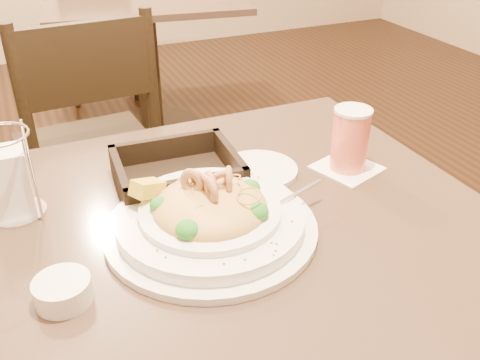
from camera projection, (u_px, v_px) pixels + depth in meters
name	position (u px, v px, depth m)	size (l,w,h in m)	color
main_table	(244.00, 320.00, 1.04)	(0.90, 0.90, 0.73)	black
background_table	(145.00, 41.00, 2.70)	(1.02, 1.02, 0.73)	black
dining_chair_near	(90.00, 144.00, 1.71)	(0.45, 0.45, 0.93)	black
dining_chair_far	(95.00, 16.00, 3.14)	(0.46, 0.46, 0.93)	black
pasta_bowl	(210.00, 215.00, 0.89)	(0.40, 0.36, 0.12)	white
drink_glass	(350.00, 140.00, 1.07)	(0.15, 0.15, 0.13)	white
bread_basket	(177.00, 176.00, 1.03)	(0.24, 0.20, 0.06)	black
napkin_caddy	(10.00, 181.00, 0.92)	(0.10, 0.10, 0.16)	silver
side_plate	(258.00, 170.00, 1.08)	(0.16, 0.16, 0.01)	white
butter_ramekin	(63.00, 291.00, 0.76)	(0.08, 0.08, 0.04)	white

